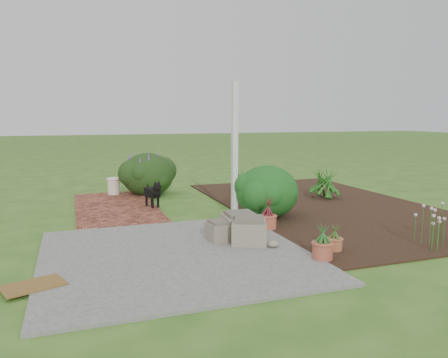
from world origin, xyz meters
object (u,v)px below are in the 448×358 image
object	(u,v)px
black_dog	(153,192)
stone_trough_near	(249,232)
evergreen_shrub	(267,190)
cream_ceramic_urn	(114,186)

from	to	relation	value
black_dog	stone_trough_near	bearing A→B (deg)	-89.00
stone_trough_near	evergreen_shrub	distance (m)	1.83
black_dog	evergreen_shrub	distance (m)	2.39
stone_trough_near	black_dog	xyz separation A→B (m)	(-0.87, 3.01, 0.14)
stone_trough_near	cream_ceramic_urn	world-z (taller)	cream_ceramic_urn
cream_ceramic_urn	evergreen_shrub	world-z (taller)	evergreen_shrub
stone_trough_near	cream_ceramic_urn	distance (m)	5.04
black_dog	evergreen_shrub	size ratio (longest dim) A/B	0.51
cream_ceramic_urn	evergreen_shrub	xyz separation A→B (m)	(2.48, -3.30, 0.29)
black_dog	cream_ceramic_urn	world-z (taller)	black_dog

